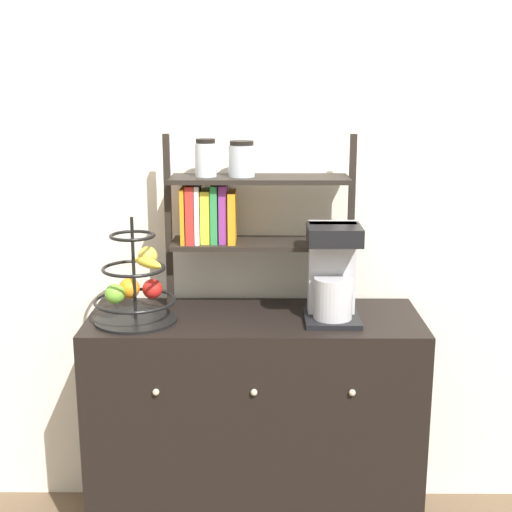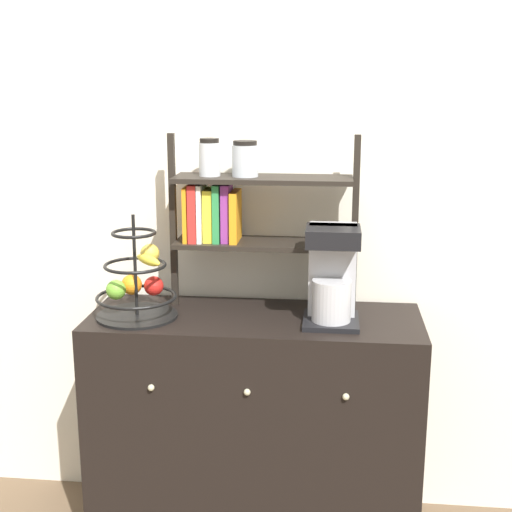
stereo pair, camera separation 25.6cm
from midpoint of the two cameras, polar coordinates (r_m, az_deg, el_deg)
name	(u,v)px [view 1 (the left image)]	position (r m, az deg, el deg)	size (l,w,h in m)	color
wall_back	(255,193)	(2.79, -2.72, 5.00)	(7.00, 0.05, 2.60)	silver
sideboard	(255,426)	(2.80, -2.81, -13.52)	(1.22, 0.47, 0.89)	black
coffee_maker	(332,273)	(2.55, 3.29, -1.42)	(0.20, 0.21, 0.35)	black
fruit_stand	(136,288)	(2.60, -12.41, -2.55)	(0.30, 0.30, 0.38)	black
shelf_hutch	(233,205)	(2.65, -4.64, 4.06)	(0.70, 0.20, 0.66)	black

